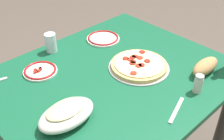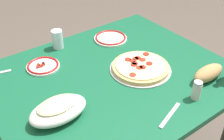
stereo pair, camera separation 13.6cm
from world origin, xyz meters
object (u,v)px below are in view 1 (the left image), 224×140
water_glass (51,43)px  spice_shaker (198,84)px  pepperoni_pizza (139,65)px  dining_table (112,96)px  side_plate_near (103,38)px  side_plate_far (40,71)px  bread_loaf (205,66)px  baked_pasta_dish (67,113)px

water_glass → spice_shaker: (0.27, -0.74, -0.01)m
pepperoni_pizza → spice_shaker: size_ratio=3.50×
dining_table → pepperoni_pizza: pepperoni_pizza is taller
pepperoni_pizza → water_glass: 0.49m
dining_table → spice_shaker: (0.19, -0.35, 0.17)m
dining_table → pepperoni_pizza: size_ratio=3.72×
side_plate_near → side_plate_far: (-0.44, -0.03, 0.00)m
pepperoni_pizza → dining_table: bearing=161.1°
side_plate_near → spice_shaker: bearing=-91.5°
dining_table → water_glass: water_glass is taller
dining_table → pepperoni_pizza: bearing=-18.9°
water_glass → spice_shaker: size_ratio=1.20×
pepperoni_pizza → water_glass: bearing=117.0°
pepperoni_pizza → water_glass: water_glass is taller
side_plate_near → water_glass: bearing=161.0°
bread_loaf → baked_pasta_dish: bearing=164.1°
water_glass → side_plate_far: size_ratio=0.63×
pepperoni_pizza → bread_loaf: bread_loaf is taller
dining_table → baked_pasta_dish: bearing=-163.5°
pepperoni_pizza → side_plate_near: bearing=78.9°
side_plate_near → spice_shaker: size_ratio=2.20×
bread_loaf → spice_shaker: 0.16m
pepperoni_pizza → side_plate_near: pepperoni_pizza is taller
bread_loaf → spice_shaker: spice_shaker is taller
bread_loaf → water_glass: bearing=121.9°
dining_table → side_plate_far: side_plate_far is taller
dining_table → side_plate_near: size_ratio=5.93×
baked_pasta_dish → water_glass: (0.26, 0.49, 0.01)m
baked_pasta_dish → spice_shaker: size_ratio=2.76×
baked_pasta_dish → side_plate_near: baked_pasta_dish is taller
dining_table → water_glass: size_ratio=10.85×
baked_pasta_dish → side_plate_far: size_ratio=1.45×
pepperoni_pizza → baked_pasta_dish: bearing=-173.7°
side_plate_far → spice_shaker: bearing=-55.1°
water_glass → bread_loaf: bearing=-58.1°
dining_table → water_glass: bearing=102.1°
spice_shaker → dining_table: bearing=118.3°
spice_shaker → water_glass: bearing=110.2°
spice_shaker → pepperoni_pizza: bearing=99.2°
baked_pasta_dish → side_plate_near: bearing=35.6°
pepperoni_pizza → spice_shaker: bearing=-80.8°
baked_pasta_dish → bread_loaf: bearing=-15.9°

